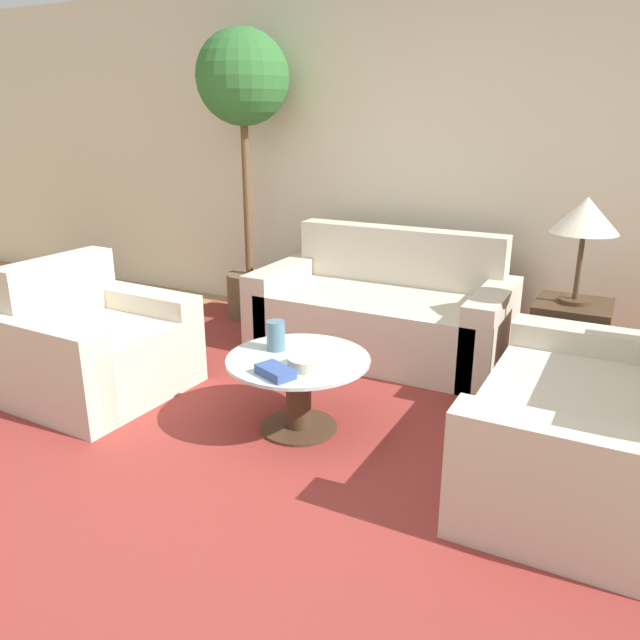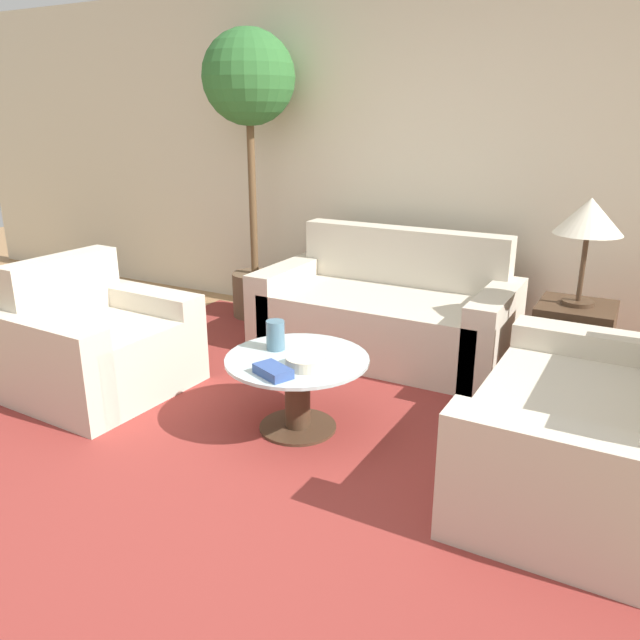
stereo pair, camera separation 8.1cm
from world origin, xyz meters
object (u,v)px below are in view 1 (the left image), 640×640
(loveseat, at_px, (595,431))
(coffee_table, at_px, (298,383))
(bowl, at_px, (308,362))
(sofa_main, at_px, (384,313))
(vase, at_px, (276,336))
(table_lamp, at_px, (585,218))
(armchair, at_px, (94,349))
(potted_plant, at_px, (244,110))
(book_stack, at_px, (275,372))

(loveseat, height_order, coffee_table, loveseat)
(bowl, bearing_deg, sofa_main, 95.93)
(loveseat, bearing_deg, vase, -86.33)
(bowl, bearing_deg, loveseat, 9.90)
(loveseat, relative_size, table_lamp, 2.26)
(sofa_main, relative_size, armchair, 1.79)
(coffee_table, relative_size, potted_plant, 0.34)
(armchair, relative_size, coffee_table, 1.28)
(sofa_main, height_order, loveseat, sofa_main)
(coffee_table, height_order, bowl, bowl)
(armchair, distance_m, potted_plant, 2.19)
(coffee_table, height_order, table_lamp, table_lamp)
(potted_plant, height_order, vase, potted_plant)
(sofa_main, bearing_deg, coffee_table, -88.24)
(sofa_main, relative_size, bowl, 8.48)
(potted_plant, relative_size, vase, 13.87)
(table_lamp, height_order, potted_plant, potted_plant)
(potted_plant, bearing_deg, armchair, -90.19)
(armchair, distance_m, bowl, 1.45)
(loveseat, bearing_deg, coffee_table, -83.98)
(sofa_main, xyz_separation_m, bowl, (0.15, -1.42, 0.17))
(coffee_table, height_order, vase, vase)
(bowl, bearing_deg, table_lamp, 48.50)
(armchair, bearing_deg, book_stack, -92.50)
(armchair, height_order, table_lamp, table_lamp)
(loveseat, bearing_deg, table_lamp, -166.60)
(potted_plant, bearing_deg, bowl, -48.87)
(sofa_main, xyz_separation_m, loveseat, (1.49, -1.19, -0.00))
(loveseat, xyz_separation_m, vase, (-1.61, -0.09, 0.22))
(armchair, bearing_deg, coffee_table, -81.48)
(sofa_main, xyz_separation_m, potted_plant, (-1.29, 0.22, 1.37))
(sofa_main, height_order, bowl, sofa_main)
(bowl, bearing_deg, vase, 152.32)
(armchair, relative_size, bowl, 4.73)
(loveseat, relative_size, book_stack, 6.16)
(loveseat, bearing_deg, armchair, -83.66)
(coffee_table, xyz_separation_m, vase, (-0.16, 0.05, 0.23))
(coffee_table, distance_m, book_stack, 0.31)
(coffee_table, bearing_deg, loveseat, 5.60)
(bowl, bearing_deg, potted_plant, 131.13)
(sofa_main, xyz_separation_m, table_lamp, (1.25, -0.17, 0.79))
(book_stack, bearing_deg, bowl, 84.78)
(bowl, distance_m, book_stack, 0.19)
(loveseat, bearing_deg, sofa_main, -128.19)
(armchair, height_order, book_stack, armchair)
(table_lamp, height_order, vase, table_lamp)
(coffee_table, xyz_separation_m, potted_plant, (-1.33, 1.55, 1.38))
(book_stack, bearing_deg, loveseat, 38.45)
(armchair, relative_size, potted_plant, 0.43)
(vase, xyz_separation_m, bowl, (0.27, -0.14, -0.05))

